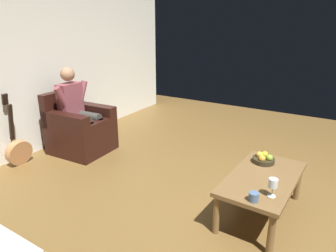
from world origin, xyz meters
TOP-DOWN VIEW (x-y plane):
  - ground_plane at (0.00, 0.00)m, footprint 7.62×7.62m
  - wall_back at (0.00, -3.21)m, footprint 6.09×0.06m
  - armchair at (-0.20, -2.64)m, footprint 0.75×0.81m
  - person_seated at (-0.20, -2.64)m, footprint 0.62×0.59m
  - coffee_table at (0.01, 0.07)m, footprint 1.11×0.63m
  - guitar at (0.55, -3.00)m, footprint 0.34×0.21m
  - wine_glass_near at (0.33, 0.22)m, footprint 0.08×0.08m
  - fruit_bowl at (-0.29, -0.01)m, footprint 0.23×0.23m
  - candle_jar at (0.48, 0.11)m, footprint 0.08×0.08m

SIDE VIEW (x-z plane):
  - ground_plane at x=0.00m, z-range 0.00..0.00m
  - guitar at x=0.55m, z-range -0.27..0.69m
  - armchair at x=-0.20m, z-range -0.11..0.77m
  - coffee_table at x=0.01m, z-range 0.15..0.58m
  - candle_jar at x=0.48m, z-range 0.43..0.50m
  - fruit_bowl at x=-0.29m, z-range 0.41..0.52m
  - wine_glass_near at x=0.33m, z-range 0.46..0.63m
  - person_seated at x=-0.20m, z-range 0.04..1.27m
  - wall_back at x=0.00m, z-range 0.00..2.67m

